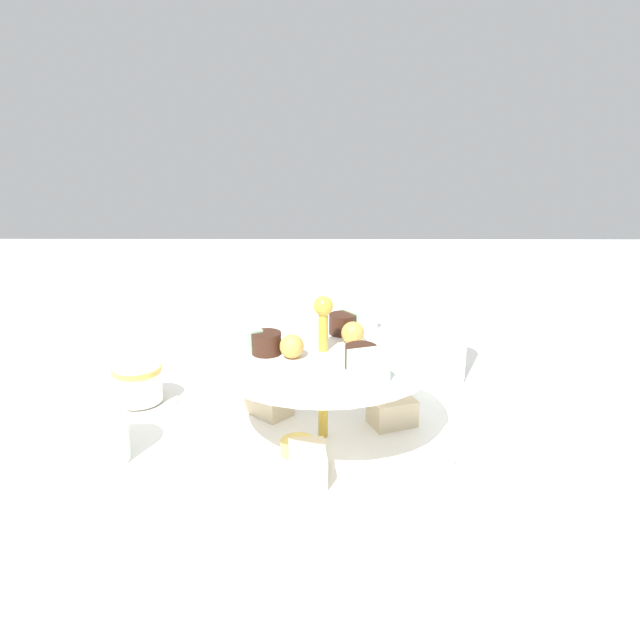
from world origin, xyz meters
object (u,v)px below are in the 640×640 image
Objects in this scene: water_glass_short_left at (92,431)px; butter_knife_left at (605,534)px; water_glass_tall_right at (439,331)px; butter_knife_right at (253,354)px; tiered_serving_stand at (320,402)px; teacup_with_saucer at (136,386)px.

butter_knife_left is at bearing 75.93° from water_glass_short_left.
water_glass_tall_right reaches higher than butter_knife_right.
tiered_serving_stand is at bearing -41.85° from water_glass_tall_right.
butter_knife_right is at bearing 143.93° from teacup_with_saucer.
butter_knife_left is (0.32, 0.08, -0.07)m from water_glass_tall_right.
butter_knife_left is (0.12, 0.47, -0.03)m from water_glass_short_left.
teacup_with_saucer reaches higher than butter_knife_right.
water_glass_short_left is at bearing 55.79° from butter_knife_right.
teacup_with_saucer is 0.53× the size of butter_knife_left.
tiered_serving_stand reaches higher than teacup_with_saucer.
butter_knife_left is at bearing 62.12° from teacup_with_saucer.
teacup_with_saucer reaches higher than butter_knife_left.
water_glass_short_left is 0.39× the size of butter_knife_right.
teacup_with_saucer is (-0.13, 0.01, -0.01)m from water_glass_short_left.
butter_knife_left is at bearing 14.64° from water_glass_tall_right.
water_glass_tall_right is at bearing 138.15° from tiered_serving_stand.
tiered_serving_stand is 0.29m from butter_knife_right.
water_glass_tall_right is at bearing 118.08° from water_glass_short_left.
butter_knife_right is at bearing 63.04° from butter_knife_left.
water_glass_short_left is 0.39× the size of butter_knife_left.
butter_knife_right is (-0.17, 0.12, -0.02)m from teacup_with_saucer.
tiered_serving_stand reaches higher than butter_knife_left.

